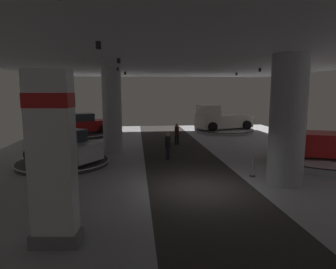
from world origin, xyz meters
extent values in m
cube|color=#B2B2B7|center=(0.00, 0.00, -0.03)|extent=(24.00, 44.00, 0.05)
cube|color=#383330|center=(0.00, 0.00, 0.00)|extent=(4.40, 44.00, 0.01)
cube|color=silver|center=(0.00, 0.00, 5.55)|extent=(24.00, 44.00, 0.10)
cylinder|color=black|center=(-3.71, -2.49, 5.32)|extent=(0.16, 0.16, 0.22)
cylinder|color=black|center=(-3.38, 2.17, 5.32)|extent=(0.16, 0.16, 0.22)
cylinder|color=black|center=(-3.75, 7.47, 5.32)|extent=(0.16, 0.16, 0.22)
cylinder|color=black|center=(-3.44, 12.14, 5.32)|extent=(0.16, 0.16, 0.22)
cylinder|color=black|center=(5.54, 2.28, 5.32)|extent=(0.16, 0.16, 0.22)
cylinder|color=black|center=(5.33, 7.19, 5.32)|extent=(0.16, 0.16, 0.22)
cylinder|color=black|center=(5.51, 12.22, 5.32)|extent=(0.16, 0.16, 0.22)
cylinder|color=#ADADB2|center=(3.72, 0.27, 2.75)|extent=(1.50, 1.50, 5.50)
cylinder|color=silver|center=(-4.18, 7.88, 2.75)|extent=(1.23, 1.23, 5.50)
cube|color=slate|center=(-4.77, -4.04, 0.17)|extent=(1.33, 0.78, 0.35)
cube|color=white|center=(-4.77, -4.04, 2.44)|extent=(1.15, 0.68, 4.18)
cube|color=red|center=(-4.77, -4.04, 3.78)|extent=(1.18, 0.71, 0.36)
cylinder|color=silver|center=(7.66, 3.49, 0.18)|extent=(5.57, 5.56, 0.36)
cylinder|color=black|center=(7.66, 3.49, 0.33)|extent=(5.68, 5.68, 0.05)
cube|color=red|center=(7.66, 3.49, 1.11)|extent=(5.70, 3.84, 1.20)
cylinder|color=black|center=(6.34, 5.25, 0.78)|extent=(0.88, 0.56, 0.84)
cylinder|color=black|center=(5.51, 3.05, 0.78)|extent=(0.88, 0.56, 0.84)
cylinder|color=#333338|center=(-6.62, 4.67, 0.12)|extent=(4.82, 4.82, 0.24)
cylinder|color=white|center=(-6.62, 4.67, 0.21)|extent=(4.92, 4.92, 0.05)
cube|color=silver|center=(-6.62, 4.67, 0.85)|extent=(4.49, 3.85, 0.90)
cube|color=#2D3842|center=(-6.50, 4.58, 1.59)|extent=(2.45, 2.36, 0.70)
cylinder|color=black|center=(-8.37, 4.64, 0.58)|extent=(0.69, 0.56, 0.68)
cylinder|color=black|center=(-7.24, 6.29, 0.58)|extent=(0.69, 0.56, 0.68)
cylinder|color=black|center=(-6.00, 3.04, 0.58)|extent=(0.69, 0.56, 0.68)
cylinder|color=black|center=(-4.88, 4.69, 0.58)|extent=(0.69, 0.56, 0.68)
sphere|color=white|center=(-8.60, 5.41, 0.96)|extent=(0.18, 0.18, 0.18)
sphere|color=white|center=(-8.05, 6.23, 0.96)|extent=(0.18, 0.18, 0.18)
cylinder|color=#B7B7BC|center=(5.80, 16.30, 0.15)|extent=(5.57, 5.56, 0.30)
cylinder|color=black|center=(5.80, 16.30, 0.27)|extent=(5.68, 5.68, 0.05)
cube|color=silver|center=(5.80, 16.30, 1.05)|extent=(5.66, 3.38, 1.20)
cube|color=silver|center=(4.16, 15.86, 2.10)|extent=(2.13, 2.27, 1.00)
cube|color=#28333D|center=(4.65, 15.99, 2.10)|extent=(0.52, 1.71, 0.75)
cylinder|color=black|center=(4.31, 14.69, 0.72)|extent=(0.88, 0.49, 0.84)
cylinder|color=black|center=(3.71, 16.96, 0.72)|extent=(0.88, 0.49, 0.84)
cylinder|color=black|center=(7.89, 15.64, 0.72)|extent=(0.88, 0.49, 0.84)
cylinder|color=black|center=(7.29, 17.91, 0.72)|extent=(0.88, 0.49, 0.84)
cylinder|color=#333338|center=(-7.28, 15.44, 0.14)|extent=(5.00, 5.00, 0.28)
cylinder|color=white|center=(-7.28, 15.44, 0.25)|extent=(5.10, 5.10, 0.05)
cube|color=red|center=(-7.28, 15.44, 0.89)|extent=(4.57, 3.22, 0.90)
cube|color=#2D3842|center=(-7.42, 15.38, 1.64)|extent=(2.34, 2.15, 0.70)
cylinder|color=black|center=(-6.32, 16.89, 0.62)|extent=(0.71, 0.46, 0.68)
cylinder|color=black|center=(-5.59, 15.04, 0.62)|extent=(0.71, 0.46, 0.68)
cylinder|color=black|center=(-8.98, 15.84, 0.62)|extent=(0.71, 0.46, 0.68)
cylinder|color=black|center=(-8.24, 13.98, 0.62)|extent=(0.71, 0.46, 0.68)
sphere|color=white|center=(-5.55, 16.66, 1.00)|extent=(0.18, 0.18, 0.18)
sphere|color=white|center=(-5.19, 15.74, 1.00)|extent=(0.18, 0.18, 0.18)
cylinder|color=black|center=(0.26, 10.03, 0.40)|extent=(0.14, 0.14, 0.80)
cylinder|color=black|center=(0.42, 9.97, 0.40)|extent=(0.14, 0.14, 0.80)
cylinder|color=#472323|center=(0.34, 10.00, 1.06)|extent=(0.32, 0.32, 0.62)
sphere|color=tan|center=(0.34, 10.00, 1.48)|extent=(0.22, 0.22, 0.22)
cylinder|color=black|center=(-0.87, 5.25, 0.40)|extent=(0.14, 0.14, 0.80)
cylinder|color=black|center=(-0.78, 5.40, 0.40)|extent=(0.14, 0.14, 0.80)
cylinder|color=black|center=(-0.83, 5.33, 1.06)|extent=(0.32, 0.32, 0.62)
sphere|color=tan|center=(-0.83, 5.33, 1.48)|extent=(0.22, 0.22, 0.22)
cylinder|color=#333338|center=(2.76, 1.43, 0.02)|extent=(0.28, 0.28, 0.04)
cylinder|color=#B2B2B7|center=(2.76, 1.43, 0.48)|extent=(0.07, 0.07, 0.96)
sphere|color=#B2B2B7|center=(2.76, 1.43, 0.96)|extent=(0.10, 0.10, 0.10)
camera|label=1|loc=(-2.65, -11.66, 4.02)|focal=31.92mm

